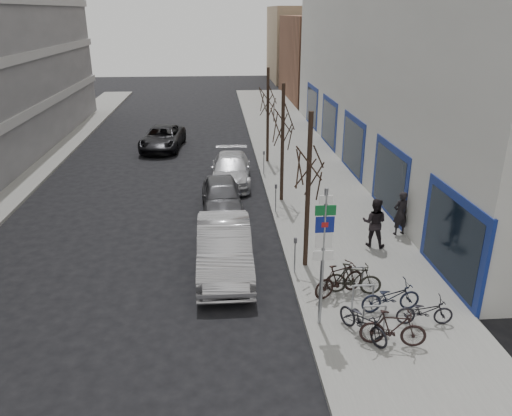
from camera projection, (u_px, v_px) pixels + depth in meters
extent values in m
plane|color=black|center=(235.00, 331.00, 14.02)|extent=(120.00, 120.00, 0.00)
cube|color=slate|center=(321.00, 200.00, 23.60)|extent=(5.00, 70.00, 0.15)
cube|color=brown|center=(346.00, 58.00, 50.61)|extent=(12.00, 14.00, 8.00)
cube|color=#937A5B|center=(321.00, 44.00, 64.37)|extent=(13.00, 12.00, 9.00)
cylinder|color=gray|center=(323.00, 262.00, 13.43)|extent=(0.10, 0.10, 4.20)
cube|color=white|center=(326.00, 200.00, 12.74)|extent=(0.35, 0.03, 0.22)
cube|color=#0C5926|center=(326.00, 210.00, 12.85)|extent=(0.55, 0.03, 0.28)
cube|color=navy|center=(325.00, 225.00, 13.00)|extent=(0.50, 0.03, 0.45)
cube|color=maroon|center=(325.00, 225.00, 12.99)|extent=(0.18, 0.02, 0.14)
cube|color=white|center=(324.00, 240.00, 13.16)|extent=(0.45, 0.03, 0.45)
cube|color=white|center=(323.00, 255.00, 13.33)|extent=(0.55, 0.03, 0.28)
cylinder|color=gray|center=(363.00, 319.00, 13.62)|extent=(0.06, 0.06, 0.80)
cylinder|color=gray|center=(385.00, 318.00, 13.66)|extent=(0.06, 0.06, 0.80)
cylinder|color=gray|center=(375.00, 306.00, 13.49)|extent=(0.60, 0.06, 0.06)
cylinder|color=gray|center=(353.00, 298.00, 14.64)|extent=(0.06, 0.06, 0.80)
cylinder|color=gray|center=(373.00, 297.00, 14.68)|extent=(0.06, 0.06, 0.80)
cylinder|color=gray|center=(364.00, 285.00, 14.51)|extent=(0.60, 0.06, 0.06)
cylinder|color=gray|center=(344.00, 279.00, 15.65)|extent=(0.06, 0.06, 0.80)
cylinder|color=gray|center=(362.00, 278.00, 15.70)|extent=(0.06, 0.06, 0.80)
cylinder|color=gray|center=(354.00, 267.00, 15.53)|extent=(0.60, 0.06, 0.06)
cylinder|color=black|center=(308.00, 195.00, 16.45)|extent=(0.16, 0.16, 5.50)
cylinder|color=black|center=(282.00, 145.00, 22.48)|extent=(0.16, 0.16, 5.50)
cylinder|color=black|center=(268.00, 117.00, 28.50)|extent=(0.16, 0.16, 5.50)
cylinder|color=gray|center=(295.00, 257.00, 16.70)|extent=(0.05, 0.05, 1.10)
cube|color=#3F3F44|center=(295.00, 240.00, 16.47)|extent=(0.10, 0.08, 0.18)
cylinder|color=gray|center=(276.00, 200.00, 21.80)|extent=(0.05, 0.05, 1.10)
cube|color=#3F3F44|center=(276.00, 186.00, 21.57)|extent=(0.10, 0.08, 0.18)
cylinder|color=gray|center=(264.00, 164.00, 26.90)|extent=(0.05, 0.05, 1.10)
cube|color=#3F3F44|center=(264.00, 153.00, 26.67)|extent=(0.10, 0.08, 0.18)
imported|color=black|center=(364.00, 319.00, 13.38)|extent=(1.33, 1.82, 1.09)
imported|color=black|center=(393.00, 328.00, 13.01)|extent=(1.82, 0.88, 1.06)
imported|color=black|center=(391.00, 294.00, 14.52)|extent=(1.83, 0.70, 1.09)
imported|color=black|center=(354.00, 278.00, 15.43)|extent=(1.80, 0.85, 1.05)
imported|color=black|center=(425.00, 309.00, 13.92)|extent=(1.63, 0.62, 0.97)
imported|color=black|center=(339.00, 279.00, 15.34)|extent=(1.90, 1.23, 1.11)
imported|color=#ADADB2|center=(224.00, 248.00, 17.00)|extent=(1.83, 5.20, 1.71)
imported|color=#46464A|center=(222.00, 196.00, 22.16)|extent=(1.94, 4.43, 1.49)
imported|color=#B9BABF|center=(231.00, 169.00, 25.92)|extent=(2.31, 5.13, 1.46)
imported|color=black|center=(163.00, 138.00, 32.42)|extent=(2.89, 5.40, 1.44)
imported|color=black|center=(400.00, 213.00, 19.46)|extent=(0.74, 0.59, 1.78)
imported|color=black|center=(374.00, 222.00, 18.49)|extent=(0.83, 0.72, 1.89)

